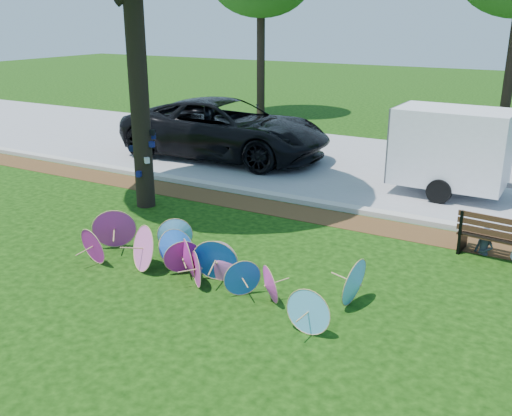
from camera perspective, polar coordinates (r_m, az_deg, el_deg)
The scene contains 9 objects.
ground at distance 9.79m, azimuth -8.42°, elevation -7.82°, with size 90.00×90.00×0.00m, color black.
mulch_strip at distance 13.33m, azimuth 3.43°, elevation -0.29°, with size 90.00×1.00×0.01m, color #472D16.
curb at distance 13.91m, azimuth 4.71°, elevation 0.74°, with size 90.00×0.30×0.12m, color #B7B5AD.
street at distance 17.64m, azimuth 10.44°, elevation 4.19°, with size 90.00×8.00×0.01m, color gray.
parasol_pile at distance 9.95m, azimuth -5.97°, elevation -4.91°, with size 5.52×1.76×0.86m.
black_van at distance 18.24m, azimuth -3.05°, elevation 7.91°, with size 3.06×6.64×1.85m, color black.
cargo_trailer at distance 15.05m, azimuth 18.96°, elevation 5.83°, with size 2.69×1.70×2.48m, color white.
park_bench at distance 11.56m, azimuth 23.67°, elevation -2.67°, with size 1.68×0.64×0.88m, color black, non-canonical shape.
person_left at distance 11.61m, azimuth 22.05°, elevation -1.98°, with size 0.37×0.24×1.02m, color #323844.
Camera 1 is at (5.50, -6.83, 4.35)m, focal length 40.00 mm.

